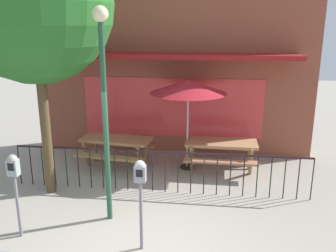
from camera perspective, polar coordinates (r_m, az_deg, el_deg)
The scene contains 10 objects.
ground at distance 6.47m, azimuth -4.48°, elevation -18.70°, with size 40.00×40.00×0.00m, color gray.
pub_storefront at distance 10.35m, azimuth 0.83°, elevation 11.73°, with size 7.85×1.49×5.90m.
patio_fence_front at distance 8.08m, azimuth -1.47°, elevation -6.01°, with size 6.62×0.04×0.97m.
picnic_table_left at distance 9.65m, azimuth -8.16°, elevation -2.81°, with size 1.96×1.58×0.79m.
picnic_table_right at distance 9.36m, azimuth 8.36°, elevation -3.39°, with size 1.83×1.40×0.79m.
patio_umbrella at distance 9.04m, azimuth 3.19°, elevation 6.13°, with size 1.93×1.93×2.33m.
parking_meter_near at distance 5.88m, azimuth -4.37°, elevation -8.71°, with size 0.18×0.17×1.59m.
parking_meter_far at distance 6.75m, azimuth -23.06°, elevation -6.96°, with size 0.18×0.17×1.55m.
street_tree at distance 7.97m, azimuth -20.36°, elevation 17.49°, with size 3.16×3.16×5.62m.
street_lamp at distance 6.52m, azimuth -10.07°, elevation 6.02°, with size 0.28×0.28×3.96m.
Camera 1 is at (1.14, -5.22, 3.66)m, focal length 38.78 mm.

